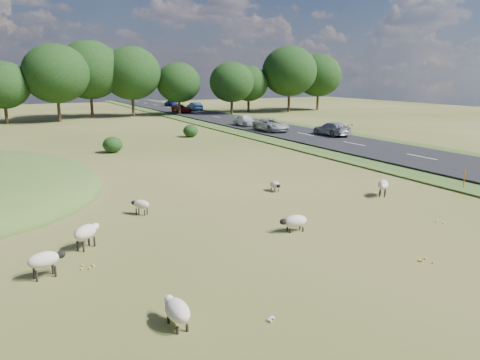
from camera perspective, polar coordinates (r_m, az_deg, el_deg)
name	(u,v)px	position (r m, az deg, el deg)	size (l,w,h in m)	color
ground	(131,156)	(39.59, -13.10, 2.86)	(160.00, 160.00, 0.00)	#3E5019
road	(277,130)	(56.45, 4.53, 6.14)	(8.00, 150.00, 0.25)	black
treeline	(62,75)	(73.85, -20.91, 11.91)	(96.28, 14.66, 11.70)	black
shrubs	(92,140)	(44.97, -17.57, 4.62)	(23.21, 8.37, 1.38)	black
marker_post	(464,180)	(30.11, 25.65, 0.05)	(0.06, 0.06, 1.20)	#D8590C
sheep_0	(86,232)	(18.96, -18.26, -6.03)	(1.26, 1.17, 0.95)	#C0B39F
sheep_1	(383,185)	(26.87, 17.04, -0.57)	(1.19, 1.13, 0.91)	#C0B39F
sheep_2	(295,221)	(20.09, 6.66, -5.00)	(1.29, 0.64, 0.73)	#C0B39F
sheep_3	(177,310)	(12.92, -7.72, -15.42)	(0.63, 1.33, 0.76)	#C0B39F
sheep_4	(275,185)	(26.92, 4.29, -0.60)	(0.48, 1.01, 0.58)	#C0B39F
sheep_5	(45,260)	(16.81, -22.70, -8.95)	(1.29, 0.76, 0.90)	#C0B39F
sheep_6	(141,204)	(22.81, -11.99, -2.93)	(0.87, 0.98, 0.73)	#C0B39F
car_0	(195,106)	(85.86, -5.53, 8.93)	(1.53, 4.38, 1.44)	navy
car_1	(182,109)	(81.22, -7.14, 8.64)	(2.24, 4.87, 1.35)	maroon
car_2	(171,103)	(98.56, -8.41, 9.28)	(1.78, 4.37, 1.27)	navy
car_4	(332,129)	(50.81, 11.12, 6.15)	(1.97, 4.85, 1.41)	#A2A3A9
car_6	(245,120)	(59.51, 0.61, 7.33)	(1.71, 4.24, 1.44)	white
car_7	(271,125)	(53.83, 3.81, 6.74)	(2.39, 5.19, 1.44)	silver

